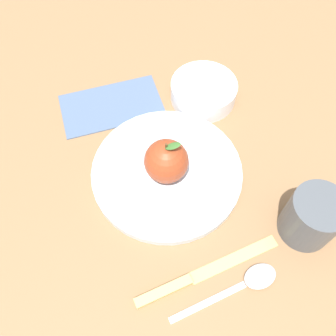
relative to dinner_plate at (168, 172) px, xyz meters
name	(u,v)px	position (x,y,z in m)	size (l,w,h in m)	color
ground_plane	(165,184)	(0.00, -0.02, -0.01)	(2.40, 2.40, 0.00)	olive
dinner_plate	(168,172)	(0.00, 0.00, 0.00)	(0.25, 0.25, 0.01)	silver
apple	(166,161)	(0.00, -0.01, 0.04)	(0.07, 0.07, 0.08)	#9E3D1E
side_bowl	(204,90)	(0.05, 0.17, 0.01)	(0.12, 0.12, 0.04)	white
cup	(313,216)	(0.22, -0.07, 0.04)	(0.08, 0.08, 0.08)	#4C5156
knife	(195,277)	(0.06, -0.16, 0.00)	(0.20, 0.13, 0.01)	#D8B766
spoon	(249,282)	(0.13, -0.16, 0.00)	(0.15, 0.10, 0.01)	silver
linen_napkin	(112,105)	(-0.12, 0.13, -0.01)	(0.11, 0.18, 0.00)	slate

